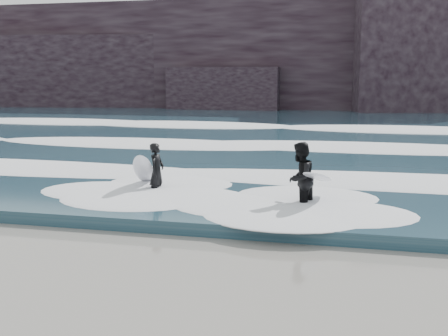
% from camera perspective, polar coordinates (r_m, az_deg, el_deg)
% --- Properties ---
extents(ground, '(120.00, 120.00, 0.00)m').
position_cam_1_polar(ground, '(9.26, -12.39, -11.74)').
color(ground, '#885D42').
rests_on(ground, ground).
extents(sea, '(90.00, 52.00, 0.30)m').
position_cam_1_polar(sea, '(37.07, 7.56, 4.44)').
color(sea, '#213F4D').
rests_on(sea, ground).
extents(headland, '(70.00, 9.00, 10.00)m').
position_cam_1_polar(headland, '(53.90, 9.64, 11.08)').
color(headland, black).
rests_on(headland, ground).
extents(foam_near, '(60.00, 3.20, 0.20)m').
position_cam_1_polar(foam_near, '(17.42, 0.55, -0.20)').
color(foam_near, white).
rests_on(foam_near, sea).
extents(foam_mid, '(60.00, 4.00, 0.24)m').
position_cam_1_polar(foam_mid, '(24.22, 4.30, 2.54)').
color(foam_mid, white).
rests_on(foam_mid, sea).
extents(foam_far, '(60.00, 4.80, 0.30)m').
position_cam_1_polar(foam_far, '(33.09, 6.83, 4.39)').
color(foam_far, white).
rests_on(foam_far, sea).
extents(surfer_left, '(1.10, 1.82, 1.53)m').
position_cam_1_polar(surfer_left, '(15.14, -7.19, -0.30)').
color(surfer_left, black).
rests_on(surfer_left, ground).
extents(surfer_right, '(1.29, 1.98, 1.76)m').
position_cam_1_polar(surfer_right, '(13.41, 7.87, -1.08)').
color(surfer_right, black).
rests_on(surfer_right, ground).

